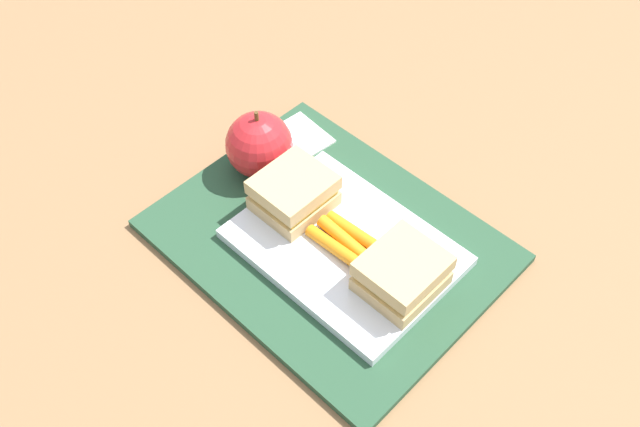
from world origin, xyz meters
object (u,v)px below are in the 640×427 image
sandwich_half_right (294,193)px  carrot_sticks_bundle (345,240)px  sandwich_half_left (402,273)px  food_tray (345,247)px  apple (259,145)px  paper_napkin (297,139)px

sandwich_half_right → carrot_sticks_bundle: bearing=179.6°
sandwich_half_left → food_tray: bearing=0.0°
carrot_sticks_bundle → sandwich_half_right: bearing=-0.4°
apple → paper_napkin: (0.00, -0.06, -0.04)m
sandwich_half_left → apple: 0.24m
food_tray → apple: bearing=-7.6°
carrot_sticks_bundle → paper_napkin: size_ratio=1.12×
apple → paper_napkin: size_ratio=1.29×
sandwich_half_right → paper_napkin: 0.12m
apple → sandwich_half_left: bearing=174.9°
paper_napkin → food_tray: bearing=152.1°
food_tray → sandwich_half_right: size_ratio=2.88×
apple → paper_napkin: bearing=-86.7°
sandwich_half_left → carrot_sticks_bundle: size_ratio=1.02×
paper_napkin → apple: bearing=93.3°
sandwich_half_left → apple: size_ratio=0.89×
sandwich_half_right → sandwich_half_left: bearing=180.0°
food_tray → sandwich_half_right: sandwich_half_right is taller
food_tray → apple: apple is taller
food_tray → sandwich_half_right: 0.08m
carrot_sticks_bundle → paper_napkin: bearing=-28.0°
carrot_sticks_bundle → paper_napkin: (0.16, -0.09, -0.02)m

